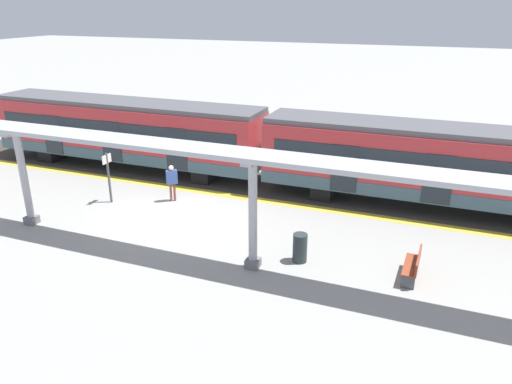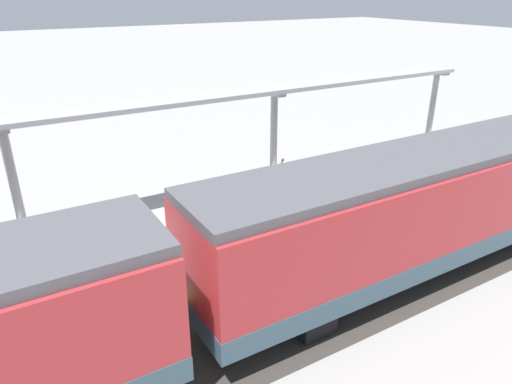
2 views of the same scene
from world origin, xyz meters
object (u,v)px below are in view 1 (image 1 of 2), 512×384
(train_near_carriage, at_px, (127,133))
(passenger_waiting_near_edge, at_px, (172,179))
(platform_info_sign, at_px, (108,173))
(canopy_pillar_third, at_px, (253,214))
(bench_mid_platform, at_px, (414,265))
(train_far_carriage, at_px, (440,166))
(canopy_pillar_second, at_px, (24,178))
(trash_bin, at_px, (300,248))

(train_near_carriage, distance_m, passenger_waiting_near_edge, 5.69)
(train_near_carriage, height_order, platform_info_sign, train_near_carriage)
(passenger_waiting_near_edge, bearing_deg, train_near_carriage, -126.17)
(canopy_pillar_third, bearing_deg, train_near_carriage, -126.66)
(bench_mid_platform, distance_m, passenger_waiting_near_edge, 10.64)
(train_near_carriage, distance_m, platform_info_sign, 4.91)
(train_far_carriage, distance_m, bench_mid_platform, 6.32)
(platform_info_sign, bearing_deg, canopy_pillar_second, -27.70)
(train_near_carriage, bearing_deg, canopy_pillar_second, 4.43)
(bench_mid_platform, bearing_deg, canopy_pillar_second, -85.22)
(canopy_pillar_second, distance_m, passenger_waiting_near_edge, 5.72)
(bench_mid_platform, relative_size, passenger_waiting_near_edge, 0.93)
(train_far_carriage, xyz_separation_m, passenger_waiting_near_edge, (3.32, -10.63, -0.82))
(canopy_pillar_second, height_order, trash_bin, canopy_pillar_second)
(train_near_carriage, xyz_separation_m, passenger_waiting_near_edge, (3.32, 4.54, -0.82))
(canopy_pillar_second, relative_size, passenger_waiting_near_edge, 2.30)
(trash_bin, xyz_separation_m, platform_info_sign, (-2.02, -9.07, 0.83))
(platform_info_sign, relative_size, passenger_waiting_near_edge, 1.36)
(canopy_pillar_second, bearing_deg, passenger_waiting_near_edge, 135.37)
(canopy_pillar_second, bearing_deg, train_far_carriage, 116.70)
(canopy_pillar_second, bearing_deg, trash_bin, 94.99)
(canopy_pillar_second, relative_size, platform_info_sign, 1.69)
(train_near_carriage, bearing_deg, trash_bin, 60.14)
(canopy_pillar_third, bearing_deg, passenger_waiting_near_edge, -127.06)
(canopy_pillar_second, relative_size, canopy_pillar_third, 1.00)
(canopy_pillar_second, relative_size, bench_mid_platform, 2.46)
(trash_bin, bearing_deg, passenger_waiting_near_edge, -115.02)
(train_far_carriage, height_order, trash_bin, train_far_carriage)
(bench_mid_platform, distance_m, trash_bin, 3.61)
(bench_mid_platform, relative_size, trash_bin, 1.52)
(train_far_carriage, height_order, bench_mid_platform, train_far_carriage)
(platform_info_sign, bearing_deg, train_far_carriage, 108.63)
(train_far_carriage, distance_m, trash_bin, 7.68)
(train_near_carriage, xyz_separation_m, bench_mid_platform, (6.16, 14.78, -1.39))
(trash_bin, bearing_deg, canopy_pillar_second, -85.01)
(train_near_carriage, xyz_separation_m, platform_info_sign, (4.40, 2.11, -0.51))
(bench_mid_platform, bearing_deg, trash_bin, -85.83)
(train_near_carriage, relative_size, platform_info_sign, 6.63)
(train_far_carriage, height_order, platform_info_sign, train_far_carriage)
(train_near_carriage, height_order, train_far_carriage, same)
(canopy_pillar_second, height_order, bench_mid_platform, canopy_pillar_second)
(bench_mid_platform, bearing_deg, passenger_waiting_near_edge, -105.48)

